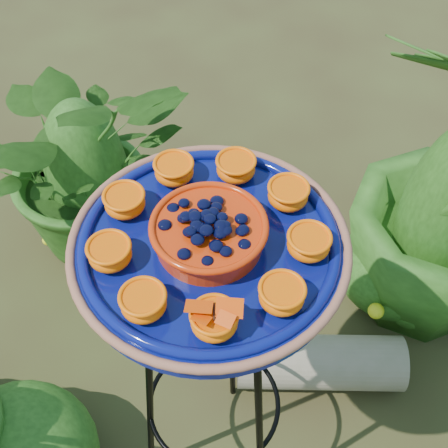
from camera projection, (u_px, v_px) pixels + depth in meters
The scene contains 5 objects.
ground_plane at pixel (223, 425), 1.91m from camera, with size 20.00×20.00×0.00m, color #322516.
tripod_stand at pixel (213, 357), 1.42m from camera, with size 0.42×0.42×0.95m.
feeder_dish at pixel (209, 244), 1.10m from camera, with size 0.58×0.58×0.11m.
driftwood_log at pixel (320, 362), 1.95m from camera, with size 0.17×0.17×0.52m, color gray.
shrub_back_left at pixel (83, 157), 2.11m from camera, with size 0.71×0.61×0.79m, color #204612.
Camera 1 is at (0.04, -0.76, 1.86)m, focal length 50.00 mm.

